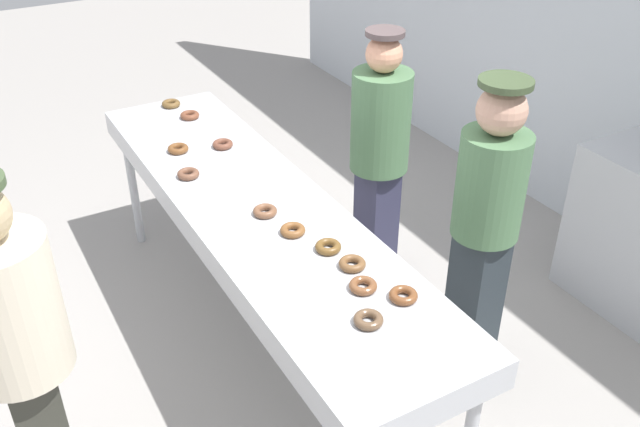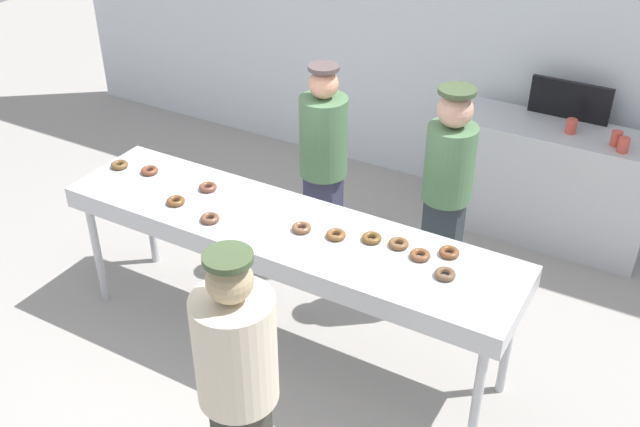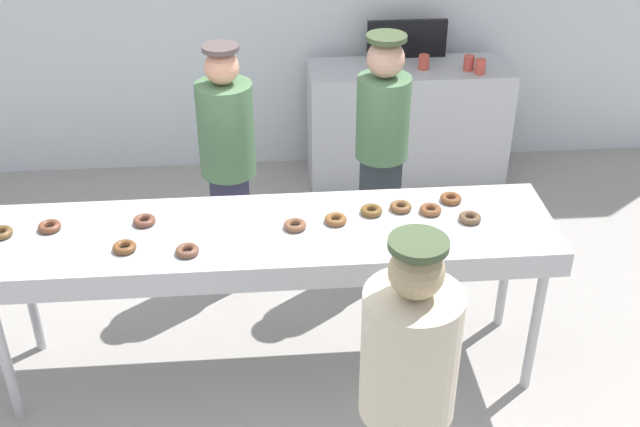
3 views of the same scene
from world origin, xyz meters
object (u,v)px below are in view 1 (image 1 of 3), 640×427
object	(u,v)px
chocolate_donut_3	(368,320)
chocolate_donut_7	(403,295)
chocolate_donut_5	(265,211)
chocolate_donut_8	(190,115)
customer_waiting	(18,342)
chocolate_donut_4	(178,149)
worker_baker	(379,149)
chocolate_donut_6	(171,104)
chocolate_donut_1	(363,286)
chocolate_donut_11	(223,144)
chocolate_donut_10	(352,264)
chocolate_donut_9	(328,247)
worker_assistant	(485,223)
fryer_conveyor	(256,215)
chocolate_donut_0	(188,174)
chocolate_donut_2	(293,230)

from	to	relation	value
chocolate_donut_3	chocolate_donut_7	bearing A→B (deg)	105.31
chocolate_donut_5	chocolate_donut_7	world-z (taller)	same
chocolate_donut_8	customer_waiting	distance (m)	2.08
chocolate_donut_4	worker_baker	world-z (taller)	worker_baker
chocolate_donut_6	chocolate_donut_8	world-z (taller)	same
chocolate_donut_1	chocolate_donut_11	distance (m)	1.51
chocolate_donut_10	chocolate_donut_9	bearing A→B (deg)	-171.13
chocolate_donut_5	worker_assistant	size ratio (longest dim) A/B	0.07
fryer_conveyor	chocolate_donut_0	bearing A→B (deg)	-155.03
chocolate_donut_8	fryer_conveyor	bearing A→B (deg)	-4.32
fryer_conveyor	customer_waiting	world-z (taller)	customer_waiting
chocolate_donut_0	chocolate_donut_10	size ratio (longest dim) A/B	1.00
chocolate_donut_3	chocolate_donut_9	xyz separation A→B (m)	(-0.50, 0.12, 0.00)
chocolate_donut_3	chocolate_donut_4	world-z (taller)	same
chocolate_donut_1	chocolate_donut_8	xyz separation A→B (m)	(-1.99, -0.00, 0.00)
worker_baker	customer_waiting	xyz separation A→B (m)	(0.74, -2.11, 0.04)
chocolate_donut_0	chocolate_donut_9	size ratio (longest dim) A/B	1.00
chocolate_donut_8	chocolate_donut_11	world-z (taller)	same
chocolate_donut_6	chocolate_donut_11	xyz separation A→B (m)	(0.71, 0.06, 0.00)
chocolate_donut_4	worker_baker	bearing A→B (deg)	64.88
chocolate_donut_8	chocolate_donut_3	bearing A→B (deg)	-2.50
chocolate_donut_4	chocolate_donut_0	bearing A→B (deg)	-10.15
chocolate_donut_10	worker_baker	xyz separation A→B (m)	(-0.94, 0.77, -0.05)
chocolate_donut_1	chocolate_donut_5	distance (m)	0.73
chocolate_donut_4	chocolate_donut_3	bearing A→B (deg)	4.16
chocolate_donut_6	chocolate_donut_2	bearing A→B (deg)	-0.47
chocolate_donut_7	worker_assistant	world-z (taller)	worker_assistant
chocolate_donut_2	chocolate_donut_10	world-z (taller)	same
chocolate_donut_3	customer_waiting	world-z (taller)	customer_waiting
fryer_conveyor	chocolate_donut_0	size ratio (longest dim) A/B	25.19
fryer_conveyor	chocolate_donut_8	distance (m)	1.14
customer_waiting	chocolate_donut_0	bearing A→B (deg)	121.07
chocolate_donut_10	chocolate_donut_3	bearing A→B (deg)	-22.33
chocolate_donut_3	chocolate_donut_5	world-z (taller)	same
chocolate_donut_7	worker_baker	xyz separation A→B (m)	(-1.22, 0.71, -0.05)
chocolate_donut_3	chocolate_donut_7	xyz separation A→B (m)	(-0.06, 0.20, 0.00)
chocolate_donut_10	chocolate_donut_11	distance (m)	1.35
fryer_conveyor	chocolate_donut_2	bearing A→B (deg)	5.50
chocolate_donut_8	chocolate_donut_1	bearing A→B (deg)	0.07
chocolate_donut_2	chocolate_donut_11	xyz separation A→B (m)	(-0.99, 0.07, 0.00)
chocolate_donut_6	chocolate_donut_9	bearing A→B (deg)	1.79
chocolate_donut_6	chocolate_donut_8	xyz separation A→B (m)	(0.23, 0.04, 0.00)
fryer_conveyor	chocolate_donut_6	distance (m)	1.37
chocolate_donut_7	chocolate_donut_11	xyz separation A→B (m)	(-1.64, -0.09, 0.00)
chocolate_donut_8	chocolate_donut_10	size ratio (longest dim) A/B	1.00
chocolate_donut_0	chocolate_donut_5	size ratio (longest dim) A/B	1.00
chocolate_donut_2	chocolate_donut_6	xyz separation A→B (m)	(-1.71, 0.01, 0.00)
chocolate_donut_3	chocolate_donut_7	distance (m)	0.21
chocolate_donut_1	worker_baker	xyz separation A→B (m)	(-1.09, 0.81, -0.05)
chocolate_donut_1	worker_baker	bearing A→B (deg)	143.24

